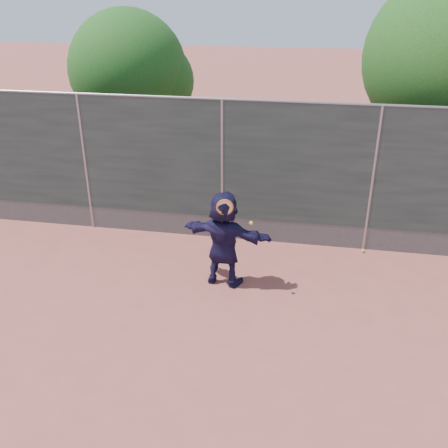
# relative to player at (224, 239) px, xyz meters

# --- Properties ---
(ground) EXTENTS (80.00, 80.00, 0.00)m
(ground) POSITION_rel_player_xyz_m (-0.36, -1.72, -0.90)
(ground) COLOR #9E4C42
(ground) RESTS_ON ground
(player) EXTENTS (1.73, 0.84, 1.79)m
(player) POSITION_rel_player_xyz_m (0.00, 0.00, 0.00)
(player) COLOR #191439
(player) RESTS_ON ground
(ball_ground) EXTENTS (0.07, 0.07, 0.07)m
(ball_ground) POSITION_rel_player_xyz_m (2.63, 1.63, -0.86)
(ball_ground) COLOR #A8D02E
(ball_ground) RESTS_ON ground
(fence) EXTENTS (20.00, 0.06, 3.03)m
(fence) POSITION_rel_player_xyz_m (-0.36, 1.78, 0.69)
(fence) COLOR #38423D
(fence) RESTS_ON ground
(swing_action) EXTENTS (0.64, 0.20, 0.51)m
(swing_action) POSITION_rel_player_xyz_m (0.09, -0.21, 0.67)
(swing_action) COLOR orange
(swing_action) RESTS_ON ground
(tree_left) EXTENTS (3.15, 3.00, 4.53)m
(tree_left) POSITION_rel_player_xyz_m (-3.21, 4.83, 2.04)
(tree_left) COLOR #382314
(tree_left) RESTS_ON ground
(weed_clump) EXTENTS (0.68, 0.07, 0.30)m
(weed_clump) POSITION_rel_player_xyz_m (-0.07, 1.66, -0.76)
(weed_clump) COLOR #387226
(weed_clump) RESTS_ON ground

